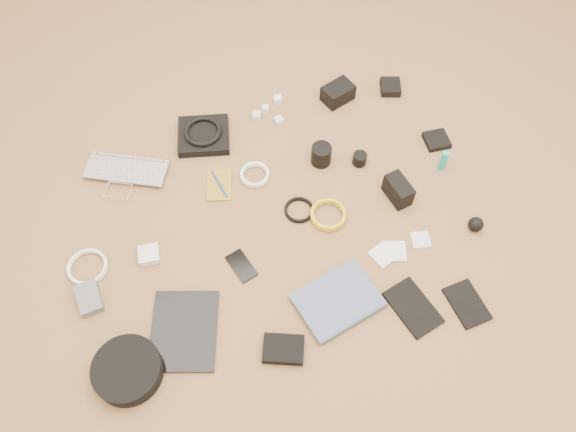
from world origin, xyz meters
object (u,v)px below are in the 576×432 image
object	(u,v)px
headphone_case	(128,370)
paperback	(355,325)
dslr_camera	(338,93)
tablet	(184,330)
phone	(242,266)
laptop	(123,180)

from	to	relation	value
headphone_case	paperback	world-z (taller)	headphone_case
dslr_camera	tablet	distance (m)	1.10
tablet	headphone_case	world-z (taller)	headphone_case
dslr_camera	phone	world-z (taller)	dslr_camera
laptop	headphone_case	bearing A→B (deg)	-71.44
headphone_case	tablet	bearing A→B (deg)	25.00
headphone_case	paperback	size ratio (longest dim) A/B	0.81
laptop	phone	xyz separation A→B (m)	(0.33, -0.45, -0.01)
laptop	phone	distance (m)	0.56
dslr_camera	phone	distance (m)	0.82
dslr_camera	phone	size ratio (longest dim) A/B	1.03
phone	headphone_case	distance (m)	0.48
laptop	paperback	xyz separation A→B (m)	(0.62, -0.75, 0.00)
paperback	laptop	bearing A→B (deg)	24.43
tablet	paperback	xyz separation A→B (m)	(0.51, -0.13, 0.01)
phone	laptop	bearing A→B (deg)	108.10
laptop	phone	size ratio (longest dim) A/B	2.58
tablet	phone	xyz separation A→B (m)	(0.22, 0.17, -0.00)
tablet	dslr_camera	bearing A→B (deg)	61.39
dslr_camera	tablet	xyz separation A→B (m)	(-0.76, -0.79, -0.03)
phone	paperback	xyz separation A→B (m)	(0.29, -0.30, 0.01)
tablet	phone	distance (m)	0.28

